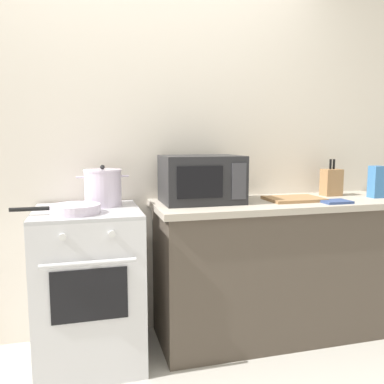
{
  "coord_description": "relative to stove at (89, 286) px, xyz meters",
  "views": [
    {
      "loc": [
        -0.35,
        -1.76,
        1.32
      ],
      "look_at": [
        0.28,
        0.6,
        1.0
      ],
      "focal_mm": 37.6,
      "sensor_mm": 36.0,
      "label": 1
    }
  ],
  "objects": [
    {
      "name": "microwave",
      "position": [
        0.71,
        0.08,
        0.61
      ],
      "size": [
        0.5,
        0.37,
        0.3
      ],
      "color": "#232326",
      "rests_on": "countertop_right"
    },
    {
      "name": "back_wall",
      "position": [
        0.65,
        0.37,
        0.79
      ],
      "size": [
        4.4,
        0.1,
        2.5
      ],
      "primitive_type": "cube",
      "color": "silver",
      "rests_on": "ground_plane"
    },
    {
      "name": "frying_pan",
      "position": [
        -0.07,
        -0.11,
        0.48
      ],
      "size": [
        0.47,
        0.27,
        0.05
      ],
      "color": "silver",
      "rests_on": "stove"
    },
    {
      "name": "stock_pot",
      "position": [
        0.1,
        0.12,
        0.57
      ],
      "size": [
        0.31,
        0.23,
        0.25
      ],
      "color": "silver",
      "rests_on": "stove"
    },
    {
      "name": "cutting_board",
      "position": [
        1.33,
        0.0,
        0.47
      ],
      "size": [
        0.36,
        0.26,
        0.02
      ],
      "primitive_type": "cube",
      "color": "#997047",
      "rests_on": "countertop_right"
    },
    {
      "name": "oven_mitt",
      "position": [
        1.53,
        -0.16,
        0.47
      ],
      "size": [
        0.18,
        0.14,
        0.02
      ],
      "primitive_type": "cube",
      "color": "#33477A",
      "rests_on": "countertop_right"
    },
    {
      "name": "lower_cabinet_right",
      "position": [
        1.25,
        0.02,
        -0.02
      ],
      "size": [
        1.64,
        0.56,
        0.88
      ],
      "primitive_type": "cube",
      "color": "#4C4238",
      "rests_on": "ground_plane"
    },
    {
      "name": "pasta_box",
      "position": [
        1.94,
        -0.03,
        0.57
      ],
      "size": [
        0.08,
        0.08,
        0.22
      ],
      "primitive_type": "cube",
      "color": "teal",
      "rests_on": "countertop_right"
    },
    {
      "name": "countertop_right",
      "position": [
        1.25,
        0.02,
        0.44
      ],
      "size": [
        1.7,
        0.6,
        0.04
      ],
      "primitive_type": "cube",
      "color": "#ADA393",
      "rests_on": "lower_cabinet_right"
    },
    {
      "name": "stove",
      "position": [
        0.0,
        0.0,
        0.0
      ],
      "size": [
        0.6,
        0.64,
        0.92
      ],
      "color": "silver",
      "rests_on": "ground_plane"
    },
    {
      "name": "knife_block",
      "position": [
        1.7,
        0.14,
        0.56
      ],
      "size": [
        0.13,
        0.1,
        0.26
      ],
      "color": "#997047",
      "rests_on": "countertop_right"
    }
  ]
}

